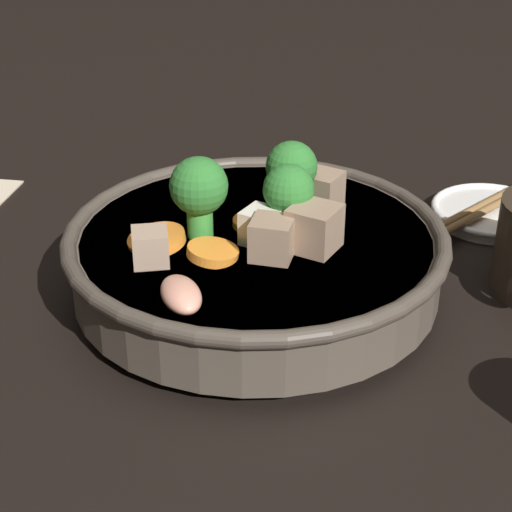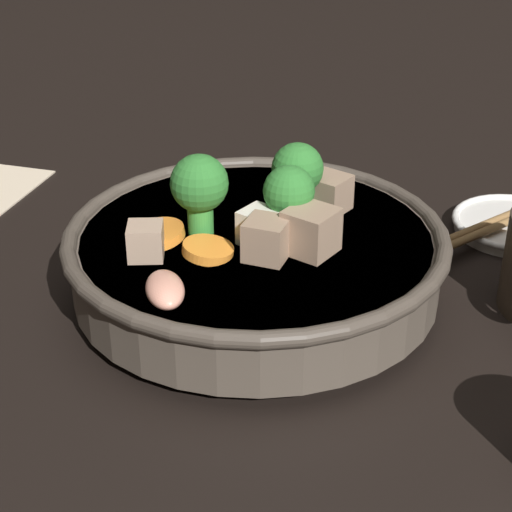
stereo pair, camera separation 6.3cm
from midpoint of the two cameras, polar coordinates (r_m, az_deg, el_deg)
name	(u,v)px [view 1 (the left image)]	position (r m, az deg, el deg)	size (l,w,h in m)	color
ground_plane	(256,298)	(0.65, -2.78, -2.87)	(3.00, 3.00, 0.00)	black
stirfry_bowl	(256,252)	(0.63, -2.87, 0.17)	(0.28, 0.28, 0.11)	#51473D
side_saucer	(491,212)	(0.78, 13.23, 2.79)	(0.11, 0.11, 0.01)	white
chopsticks_pair	(493,203)	(0.78, 13.31, 3.41)	(0.23, 0.10, 0.01)	olive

